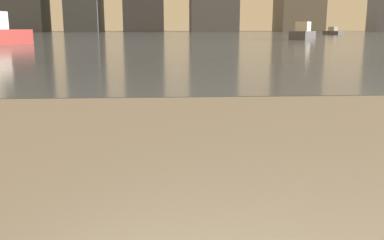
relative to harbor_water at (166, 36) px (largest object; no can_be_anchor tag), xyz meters
name	(u,v)px	position (x,y,z in m)	size (l,w,h in m)	color
harbor_water	(166,36)	(0.00, 0.00, 0.00)	(180.00, 110.00, 0.01)	slate
harbor_boat_1	(333,32)	(26.77, 6.92, 0.44)	(2.45, 3.50, 1.25)	#4C4C51
harbor_boat_2	(303,33)	(12.92, -21.21, 0.59)	(3.58, 4.57, 1.66)	#4C4C51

